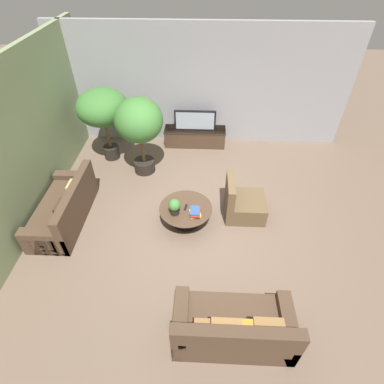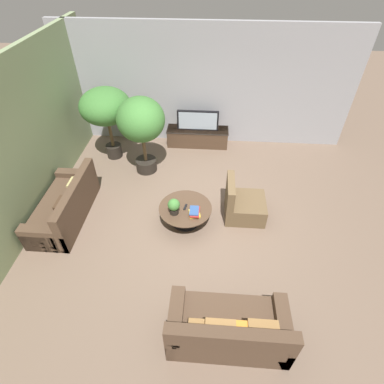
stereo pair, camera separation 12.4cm
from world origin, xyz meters
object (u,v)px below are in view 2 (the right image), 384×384
media_console (198,137)px  potted_plant_tabletop (174,206)px  couch_near_entry (228,329)px  potted_palm_tall (106,108)px  armchair_wicker (243,205)px  potted_palm_corner (141,123)px  coffee_table (185,212)px  television (198,120)px  couch_by_wall (65,206)px

media_console → potted_plant_tabletop: size_ratio=4.97×
couch_near_entry → potted_palm_tall: 5.42m
media_console → potted_palm_tall: potted_palm_tall is taller
armchair_wicker → potted_palm_corner: size_ratio=0.46×
coffee_table → couch_near_entry: (0.81, -2.27, 0.02)m
potted_palm_corner → television: bearing=46.4°
couch_near_entry → potted_palm_corner: potted_palm_corner is taller
coffee_table → couch_by_wall: couch_by_wall is taller
couch_by_wall → media_console: bearing=139.7°
television → potted_plant_tabletop: (-0.27, -3.08, -0.16)m
media_console → coffee_table: 2.92m
couch_near_entry → potted_plant_tabletop: couch_near_entry is taller
coffee_table → potted_palm_tall: potted_palm_tall is taller
couch_by_wall → couch_near_entry: bearing=55.4°
television → couch_by_wall: 3.90m
coffee_table → couch_near_entry: 2.41m
television → couch_near_entry: 5.26m
couch_near_entry → potted_palm_corner: 4.50m
potted_plant_tabletop → coffee_table: bearing=37.9°
couch_near_entry → potted_plant_tabletop: (-1.01, 2.12, 0.28)m
couch_near_entry → potted_plant_tabletop: 2.36m
couch_by_wall → television: bearing=139.7°
television → coffee_table: size_ratio=1.04×
couch_near_entry → potted_palm_corner: size_ratio=0.90×
media_console → television: bearing=-90.0°
television → potted_plant_tabletop: size_ratio=3.27×
media_console → coffee_table: (-0.07, -2.92, 0.03)m
couch_by_wall → potted_plant_tabletop: couch_by_wall is taller
media_console → potted_plant_tabletop: potted_plant_tabletop is taller
coffee_table → potted_plant_tabletop: size_ratio=3.15×
couch_near_entry → armchair_wicker: 2.58m
television → potted_palm_tall: (-2.13, -0.71, 0.61)m
coffee_table → couch_by_wall: size_ratio=0.56×
media_console → potted_plant_tabletop: (-0.27, -3.08, 0.32)m
television → coffee_table: television is taller
couch_near_entry → potted_plant_tabletop: size_ratio=5.07×
couch_near_entry → armchair_wicker: armchair_wicker is taller
media_console → couch_by_wall: couch_by_wall is taller
coffee_table → potted_palm_tall: bearing=133.0°
potted_palm_tall → potted_plant_tabletop: 3.10m
television → armchair_wicker: bearing=-67.9°
media_console → potted_palm_corner: 2.01m
media_console → coffee_table: media_console is taller
media_console → potted_palm_tall: 2.50m
couch_near_entry → television: bearing=-81.9°
potted_palm_tall → potted_palm_corner: 1.08m
coffee_table → potted_palm_corner: bearing=123.6°
potted_palm_tall → television: bearing=18.6°
potted_palm_corner → potted_plant_tabletop: potted_palm_corner is taller
armchair_wicker → television: bearing=22.1°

